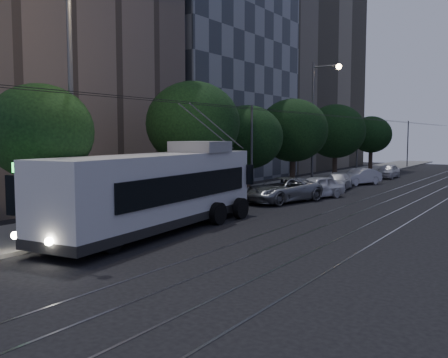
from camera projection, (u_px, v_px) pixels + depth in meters
ground at (240, 239)px, 19.97m from camera, size 120.00×120.00×0.00m
sidewalk at (290, 185)px, 40.71m from camera, size 5.00×90.00×0.15m
tram_rails at (418, 194)px, 35.24m from camera, size 4.52×90.00×0.02m
overhead_wires at (319, 144)px, 39.03m from camera, size 2.23×90.00×6.00m
building_glass_mid at (191, 38)px, 47.51m from camera, size 14.40×18.40×26.80m
building_tan_far at (285, 31)px, 63.81m from camera, size 14.40×22.40×34.80m
trolleybus at (160, 190)px, 21.58m from camera, size 3.97×13.00×5.63m
pickup_silver at (282, 190)px, 31.00m from camera, size 3.87×6.00×1.54m
car_white_a at (316, 187)px, 33.03m from camera, size 3.21×4.66×1.47m
car_white_b at (337, 182)px, 37.93m from camera, size 2.41×4.52×1.25m
car_white_c at (360, 177)px, 42.05m from camera, size 2.92×4.34×1.35m
car_white_d at (388, 171)px, 48.51m from camera, size 1.66×4.02×1.36m
tree_0 at (40, 132)px, 19.56m from camera, size 4.19×4.19×6.17m
tree_1 at (193, 124)px, 28.18m from camera, size 5.32×5.32×7.20m
tree_2 at (248, 137)px, 33.46m from camera, size 4.76×4.76×6.17m
tree_3 at (293, 130)px, 38.45m from camera, size 5.40×5.40×6.96m
tree_4 at (335, 131)px, 47.31m from camera, size 5.66×5.66×7.08m
tree_5 at (371, 135)px, 55.02m from camera, size 4.47×4.47×6.26m
streetlamp_near at (78, 70)px, 19.21m from camera, size 2.66×0.44×11.14m
streetlamp_far at (318, 112)px, 39.49m from camera, size 2.40×0.44×9.91m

